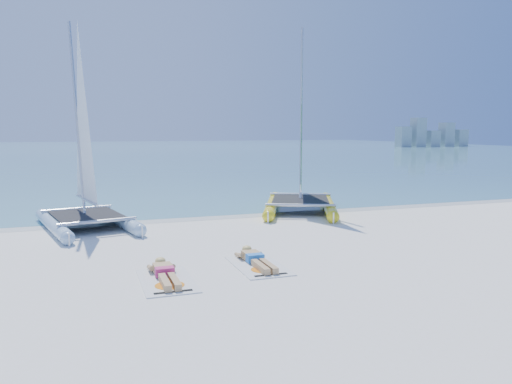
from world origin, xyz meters
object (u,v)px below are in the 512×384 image
at_px(towel_b, 259,266).
at_px(sunbather_b, 256,259).
at_px(towel_a, 167,281).
at_px(sunbather_a, 165,273).
at_px(catamaran_blue, 84,164).
at_px(catamaran_yellow, 301,150).

relative_size(towel_b, sunbather_b, 1.07).
distance_m(towel_a, sunbather_a, 0.22).
bearing_deg(sunbather_b, towel_b, -90.00).
relative_size(catamaran_blue, catamaran_yellow, 0.93).
bearing_deg(sunbather_b, catamaran_yellow, 58.71).
bearing_deg(catamaran_yellow, sunbather_b, -97.32).
height_order(towel_b, sunbather_b, sunbather_b).
distance_m(towel_a, towel_b, 2.08).
relative_size(catamaran_yellow, towel_a, 3.75).
relative_size(catamaran_yellow, sunbather_a, 4.02).
bearing_deg(sunbather_a, sunbather_b, 11.60).
bearing_deg(catamaran_blue, towel_b, -71.23).
height_order(catamaran_yellow, sunbather_b, catamaran_yellow).
xyz_separation_m(catamaran_blue, towel_a, (1.43, -6.20, -1.91)).
relative_size(catamaran_blue, sunbather_b, 3.73).
relative_size(towel_a, towel_b, 1.00).
xyz_separation_m(catamaran_yellow, towel_b, (-4.07, -6.88, -2.18)).
bearing_deg(towel_b, sunbather_a, -173.66).
bearing_deg(towel_b, towel_a, -168.40).
distance_m(catamaran_blue, towel_b, 7.01).
bearing_deg(catamaran_blue, catamaran_yellow, -3.92).
bearing_deg(sunbather_a, towel_a, -90.00).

